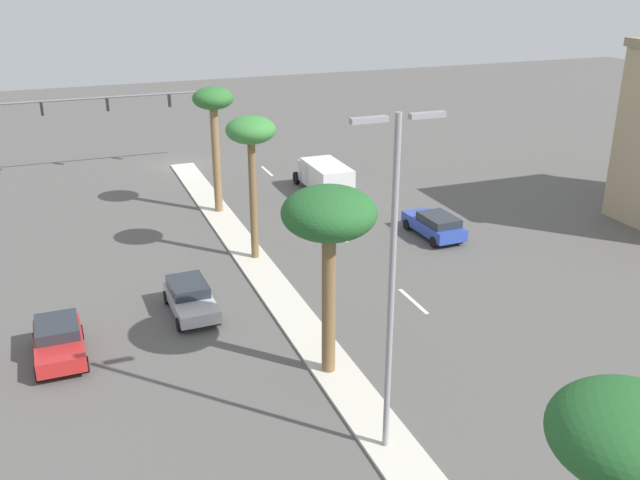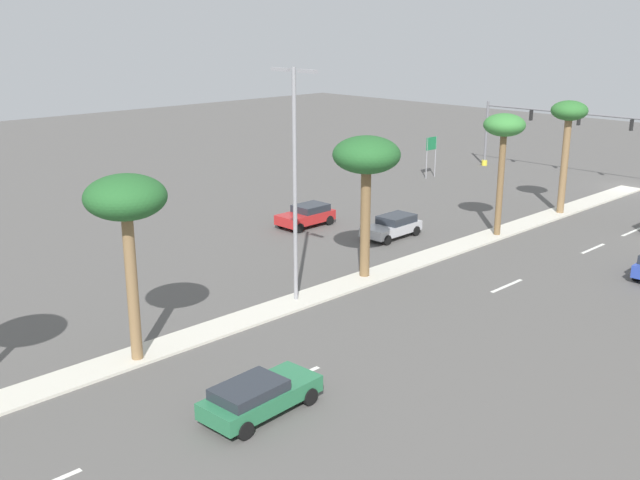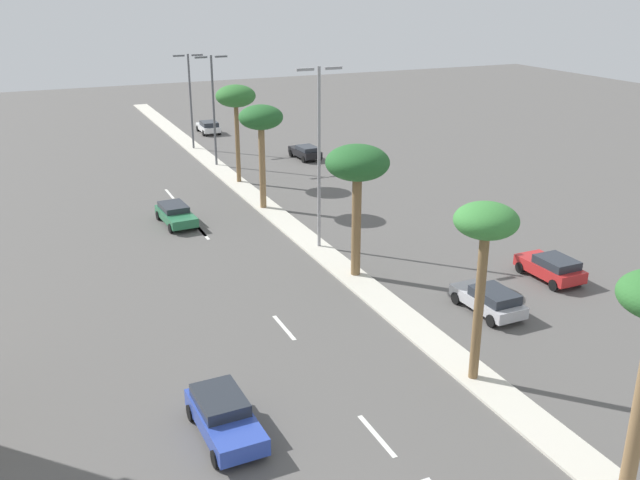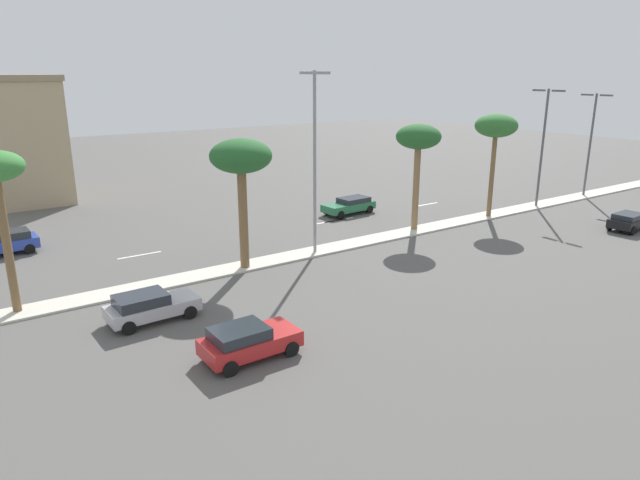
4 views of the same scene
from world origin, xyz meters
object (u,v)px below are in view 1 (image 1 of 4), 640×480
Objects in this scene: palm_tree_trailing at (251,137)px; palm_tree_inboard at (329,219)px; sedan_blue_front at (435,224)px; street_lamp_mid at (392,268)px; box_truck at (324,175)px; traffic_signal_gantry at (54,122)px; palm_tree_front at (213,108)px; sedan_silver_rear at (190,297)px; palm_tree_leading at (628,445)px; sedan_red_mid at (59,341)px.

palm_tree_trailing reaches higher than palm_tree_inboard.
palm_tree_trailing is 1.72× the size of sedan_blue_front.
street_lamp_mid reaches higher than box_truck.
street_lamp_mid is at bearing 103.42° from traffic_signal_gantry.
palm_tree_inboard is 5.04m from street_lamp_mid.
palm_tree_inboard reaches higher than box_truck.
palm_tree_inboard is at bearing 45.65° from sedan_blue_front.
palm_tree_front is 1.35× the size of box_truck.
palm_tree_inboard reaches higher than traffic_signal_gantry.
palm_tree_inboard is 1.79× the size of sedan_silver_rear.
palm_tree_leading reaches higher than sedan_blue_front.
traffic_signal_gantry is at bearing -52.52° from palm_tree_front.
palm_tree_inboard reaches higher than sedan_silver_rear.
street_lamp_mid is at bearing -86.97° from palm_tree_leading.
street_lamp_mid reaches higher than sedan_silver_rear.
sedan_silver_rear is (-4.79, 25.27, -3.41)m from traffic_signal_gantry.
box_truck is at bearing -102.12° from palm_tree_leading.
palm_tree_inboard is 1.28× the size of box_truck.
sedan_red_mid is at bearing 42.85° from box_truck.
palm_tree_trailing is 1.03× the size of palm_tree_inboard.
palm_tree_trailing reaches higher than sedan_silver_rear.
sedan_silver_rear is (-5.80, -2.09, -0.02)m from sedan_red_mid.
sedan_blue_front reaches higher than sedan_silver_rear.
palm_tree_leading is at bearing 102.23° from sedan_silver_rear.
sedan_silver_rear is 0.71× the size of box_truck.
street_lamp_mid is 14.03m from sedan_silver_rear.
sedan_silver_rear is at bearing -71.18° from street_lamp_mid.
traffic_signal_gantry is at bearing -74.68° from palm_tree_inboard.
sedan_silver_rear is at bearing 47.91° from palm_tree_trailing.
palm_tree_front reaches higher than sedan_red_mid.
sedan_blue_front is at bearing -134.35° from palm_tree_inboard.
palm_tree_trailing reaches higher than sedan_red_mid.
traffic_signal_gantry reaches higher than sedan_silver_rear.
street_lamp_mid is 2.66× the size of sedan_silver_rear.
palm_tree_trailing is (-9.32, 20.27, 2.60)m from traffic_signal_gantry.
sedan_silver_rear is at bearing 100.74° from traffic_signal_gantry.
sedan_blue_front is 0.76× the size of box_truck.
sedan_silver_rear is (4.52, 5.01, -6.01)m from palm_tree_trailing.
palm_tree_front is 15.18m from sedan_silver_rear.
palm_tree_inboard is at bearing 88.90° from palm_tree_front.
palm_tree_inboard is 17.02m from sedan_blue_front.
palm_tree_leading is 1.29× the size of box_truck.
palm_tree_trailing is 13.88m from sedan_red_mid.
traffic_signal_gantry is 33.59m from palm_tree_inboard.
palm_tree_trailing is 1.31× the size of box_truck.
street_lamp_mid is at bearing 134.77° from sedan_red_mid.
palm_tree_leading is at bearing 92.19° from palm_tree_inboard.
sedan_blue_front is 22.06m from sedan_red_mid.
palm_tree_leading is (-0.08, 26.23, -0.18)m from palm_tree_trailing.
palm_tree_leading is 28.39m from sedan_blue_front.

